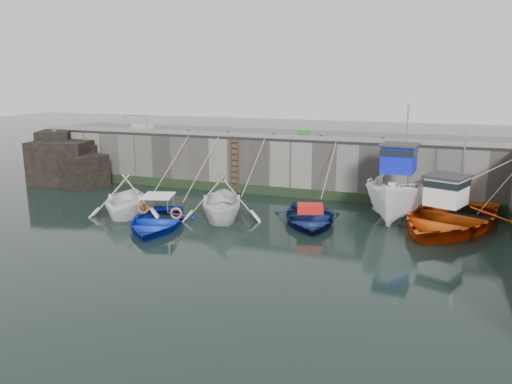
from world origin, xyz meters
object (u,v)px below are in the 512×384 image
(boat_near_blacktrim, at_px, (222,219))
(fish_crate, at_px, (304,133))
(boat_near_navy, at_px, (309,222))
(bollard_b, at_px, (228,134))
(boat_near_white, at_px, (126,215))
(bollard_a, at_px, (189,132))
(boat_far_orange, at_px, (449,217))
(boat_near_blue, at_px, (157,226))
(bollard_e, at_px, (383,140))
(bollard_d, at_px, (321,137))
(ladder, at_px, (235,165))
(boat_far_white, at_px, (399,194))
(bollard_c, at_px, (274,135))

(boat_near_blacktrim, xyz_separation_m, fish_crate, (1.92, 7.35, 3.30))
(boat_near_navy, distance_m, bollard_b, 8.25)
(boat_near_navy, distance_m, fish_crate, 7.61)
(boat_near_navy, height_order, bollard_b, bollard_b)
(boat_near_white, height_order, boat_near_blacktrim, boat_near_blacktrim)
(fish_crate, bearing_deg, bollard_a, -172.76)
(boat_far_orange, bearing_deg, boat_near_blue, -139.83)
(boat_near_blacktrim, xyz_separation_m, bollard_b, (-1.98, 5.54, 3.30))
(boat_far_orange, xyz_separation_m, bollard_e, (-3.30, 3.46, 2.82))
(boat_far_orange, height_order, bollard_d, boat_far_orange)
(bollard_a, distance_m, bollard_e, 11.00)
(boat_near_blacktrim, height_order, bollard_e, bollard_e)
(ladder, bearing_deg, bollard_a, 173.62)
(boat_far_white, distance_m, bollard_e, 3.33)
(bollard_c, bearing_deg, bollard_a, 180.00)
(bollard_b, bearing_deg, boat_near_blue, -91.86)
(boat_near_navy, relative_size, bollard_a, 17.06)
(boat_near_white, bearing_deg, bollard_e, 9.45)
(boat_near_white, xyz_separation_m, bollard_b, (2.58, 6.49, 3.30))
(boat_near_navy, xyz_separation_m, boat_far_orange, (5.91, 1.29, 0.48))
(boat_far_orange, xyz_separation_m, bollard_d, (-6.50, 3.46, 2.82))
(ladder, distance_m, boat_far_white, 9.27)
(boat_near_blue, bearing_deg, boat_far_white, 12.36)
(fish_crate, height_order, bollard_e, fish_crate)
(boat_near_blacktrim, bearing_deg, bollard_c, 61.19)
(boat_near_navy, distance_m, bollard_c, 6.60)
(ladder, height_order, boat_near_navy, ladder)
(boat_near_navy, bearing_deg, boat_near_white, 174.74)
(boat_near_white, xyz_separation_m, boat_far_orange, (14.38, 3.03, 0.48))
(boat_far_white, relative_size, fish_crate, 10.58)
(bollard_c, height_order, bollard_d, same)
(bollard_c, bearing_deg, bollard_b, 180.00)
(boat_near_blue, xyz_separation_m, bollard_c, (2.95, 7.62, 3.30))
(boat_near_blue, height_order, bollard_b, bollard_b)
(ladder, xyz_separation_m, bollard_e, (8.00, 0.34, 1.71))
(bollard_b, bearing_deg, boat_far_orange, -16.34)
(bollard_b, relative_size, bollard_d, 1.00)
(bollard_b, bearing_deg, boat_far_white, -13.11)
(bollard_a, xyz_separation_m, bollard_d, (7.80, 0.00, 0.00))
(boat_near_white, bearing_deg, bollard_c, 29.96)
(boat_near_white, bearing_deg, boat_near_navy, -9.27)
(ladder, distance_m, fish_crate, 4.37)
(boat_near_navy, xyz_separation_m, bollard_c, (-3.19, 4.75, 3.30))
(bollard_b, height_order, bollard_e, same)
(ladder, xyz_separation_m, bollard_d, (4.80, 0.34, 1.71))
(boat_far_orange, height_order, bollard_a, boat_far_orange)
(boat_near_blacktrim, relative_size, bollard_d, 16.42)
(boat_near_white, xyz_separation_m, bollard_d, (7.88, 6.49, 3.30))
(boat_near_navy, height_order, boat_far_orange, boat_far_orange)
(bollard_a, height_order, bollard_b, same)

